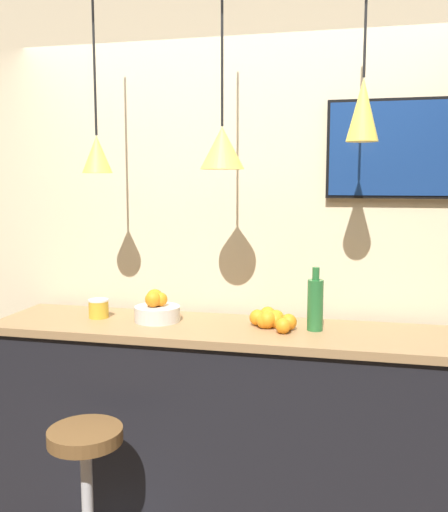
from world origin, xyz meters
name	(u,v)px	position (x,y,z in m)	size (l,w,h in m)	color
back_wall	(240,236)	(0.00, 0.90, 1.45)	(8.00, 0.06, 2.90)	beige
service_counter	(224,427)	(0.00, 0.52, 0.52)	(2.34, 0.55, 1.04)	black
bar_stool	(87,491)	(-0.48, -0.03, 0.42)	(0.43, 0.43, 0.70)	#B7B7BC
fruit_bowl	(157,309)	(-0.36, 0.55, 1.10)	(0.23, 0.23, 0.16)	beige
orange_pile	(272,320)	(0.23, 0.55, 1.08)	(0.24, 0.27, 0.09)	orange
juice_bottle	(315,304)	(0.44, 0.55, 1.17)	(0.08, 0.08, 0.31)	#286B33
spread_jar	(99,308)	(-0.68, 0.55, 1.09)	(0.10, 0.10, 0.10)	gold
pendant_lamp_left	(97,152)	(-0.63, 0.48, 1.89)	(0.15, 0.15, 1.01)	black
pendant_lamp_middle	(222,147)	(0.00, 0.48, 1.91)	(0.21, 0.21, 1.00)	black
pendant_lamp_right	(363,109)	(0.63, 0.48, 2.06)	(0.14, 0.14, 0.88)	black
mounted_tv	(412,149)	(0.88, 0.85, 1.91)	(0.83, 0.04, 0.49)	black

